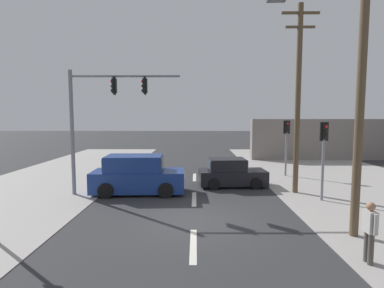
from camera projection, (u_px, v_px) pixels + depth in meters
name	position (u px, v px, depth m)	size (l,w,h in m)	color
ground_plane	(194.00, 222.00, 10.84)	(140.00, 140.00, 0.00)	#303033
lane_dash_near	(193.00, 245.00, 8.85)	(0.20, 2.40, 0.01)	silver
lane_dash_mid	(194.00, 199.00, 13.83)	(0.20, 2.40, 0.01)	silver
lane_dash_far	(195.00, 177.00, 18.81)	(0.20, 2.40, 0.01)	silver
kerb_left_verge	(24.00, 193.00, 14.92)	(8.00, 40.00, 0.02)	#A39E99
utility_pole_foreground_right	(358.00, 59.00, 9.03)	(3.78, 0.42, 10.32)	brown
utility_pole_midground_right	(298.00, 96.00, 14.52)	(1.80, 0.26, 9.15)	brown
traffic_signal_mast	(98.00, 109.00, 14.26)	(5.29, 0.45, 6.00)	slate
pedestal_signal_right_kerb	(324.00, 148.00, 13.33)	(0.43, 0.31, 3.56)	slate
pedestal_signal_far_median	(286.00, 138.00, 19.00)	(0.44, 0.30, 3.56)	slate
shopfront_wall_far	(319.00, 139.00, 26.48)	(12.00, 1.00, 3.60)	gray
hatchback_crossing_left	(231.00, 173.00, 16.34)	(3.74, 1.98, 1.53)	black
suv_oncoming_near	(137.00, 176.00, 14.80)	(4.61, 2.21, 1.90)	navy
pedestrian_at_kerb	(370.00, 229.00, 7.65)	(0.22, 0.56, 1.63)	#47423D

